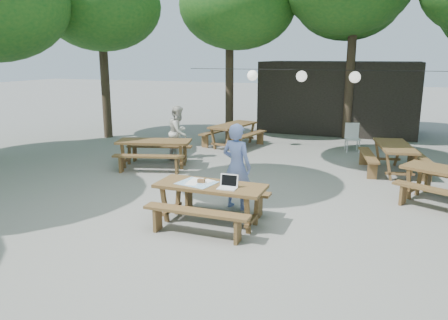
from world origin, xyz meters
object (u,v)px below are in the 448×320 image
picnic_table_nw (154,153)px  second_person (179,132)px  main_picnic_table (211,203)px  plastic_chair (352,143)px  woman (237,166)px

picnic_table_nw → second_person: 1.26m
main_picnic_table → picnic_table_nw: (-3.07, 3.35, 0.00)m
picnic_table_nw → main_picnic_table: bearing=-63.5°
main_picnic_table → plastic_chair: plastic_chair is taller
second_person → plastic_chair: 5.64m
second_person → main_picnic_table: bearing=-148.6°
picnic_table_nw → woman: woman is taller
picnic_table_nw → plastic_chair: bearing=23.4°
main_picnic_table → woman: size_ratio=1.15×
main_picnic_table → plastic_chair: bearing=75.6°
picnic_table_nw → plastic_chair: size_ratio=2.51×
second_person → plastic_chair: bearing=-60.2°
woman → second_person: bearing=-36.9°
picnic_table_nw → second_person: second_person is taller
plastic_chair → picnic_table_nw: bearing=-155.3°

